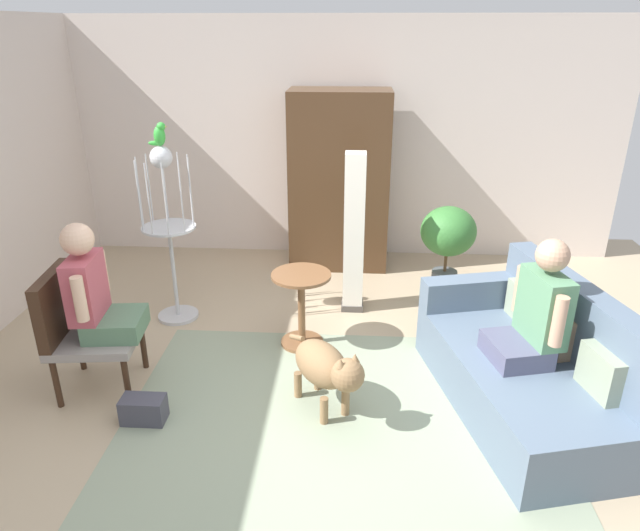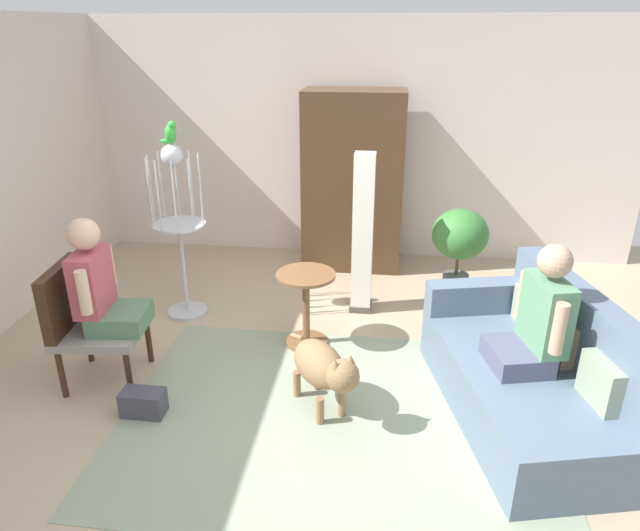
# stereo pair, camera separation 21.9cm
# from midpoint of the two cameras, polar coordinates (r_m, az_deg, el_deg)

# --- Properties ---
(ground_plane) EXTENTS (7.36, 7.36, 0.00)m
(ground_plane) POSITION_cam_midpoint_polar(r_m,az_deg,el_deg) (3.97, 0.76, -14.97)
(ground_plane) COLOR tan
(back_wall) EXTENTS (6.21, 0.12, 2.56)m
(back_wall) POSITION_cam_midpoint_polar(r_m,az_deg,el_deg) (6.35, 4.08, 12.40)
(back_wall) COLOR silver
(back_wall) RESTS_ON ground
(area_rug) EXTENTS (2.87, 2.17, 0.01)m
(area_rug) POSITION_cam_midpoint_polar(r_m,az_deg,el_deg) (3.98, 3.07, -14.89)
(area_rug) COLOR gray
(area_rug) RESTS_ON ground
(couch) EXTENTS (1.27, 1.89, 0.88)m
(couch) POSITION_cam_midpoint_polar(r_m,az_deg,el_deg) (4.14, 22.04, -10.04)
(couch) COLOR slate
(couch) RESTS_ON ground
(armchair) EXTENTS (0.63, 0.63, 0.91)m
(armchair) POSITION_cam_midpoint_polar(r_m,az_deg,el_deg) (4.37, -21.35, -4.79)
(armchair) COLOR #382316
(armchair) RESTS_ON ground
(person_on_couch) EXTENTS (0.50, 0.54, 0.84)m
(person_on_couch) POSITION_cam_midpoint_polar(r_m,az_deg,el_deg) (3.88, 22.61, -5.04)
(person_on_couch) COLOR #51526E
(person_on_armchair) EXTENTS (0.48, 0.53, 0.82)m
(person_on_armchair) POSITION_cam_midpoint_polar(r_m,az_deg,el_deg) (4.21, -19.90, -1.92)
(person_on_armchair) COLOR #517659
(round_end_table) EXTENTS (0.48, 0.48, 0.64)m
(round_end_table) POSITION_cam_midpoint_polar(r_m,az_deg,el_deg) (4.59, -0.04, -3.85)
(round_end_table) COLOR brown
(round_end_table) RESTS_ON ground
(dog) EXTENTS (0.55, 0.71, 0.56)m
(dog) POSITION_cam_midpoint_polar(r_m,az_deg,el_deg) (3.83, 1.99, -10.21)
(dog) COLOR olive
(dog) RESTS_ON ground
(bird_cage_stand) EXTENTS (0.46, 0.46, 1.55)m
(bird_cage_stand) POSITION_cam_midpoint_polar(r_m,az_deg,el_deg) (5.02, -12.81, 4.18)
(bird_cage_stand) COLOR silver
(bird_cage_stand) RESTS_ON ground
(parrot) EXTENTS (0.17, 0.10, 0.19)m
(parrot) POSITION_cam_midpoint_polar(r_m,az_deg,el_deg) (4.83, -13.54, 12.83)
(parrot) COLOR green
(parrot) RESTS_ON bird_cage_stand
(potted_plant) EXTENTS (0.52, 0.52, 0.90)m
(potted_plant) POSITION_cam_midpoint_polar(r_m,az_deg,el_deg) (5.44, 14.98, 2.48)
(potted_plant) COLOR #4C5156
(potted_plant) RESTS_ON ground
(column_lamp) EXTENTS (0.20, 0.20, 1.46)m
(column_lamp) POSITION_cam_midpoint_polar(r_m,az_deg,el_deg) (5.04, 5.56, 2.96)
(column_lamp) COLOR #4C4742
(column_lamp) RESTS_ON ground
(armoire_cabinet) EXTENTS (1.03, 0.56, 1.86)m
(armoire_cabinet) POSITION_cam_midpoint_polar(r_m,az_deg,el_deg) (6.03, 4.40, 8.41)
(armoire_cabinet) COLOR #4C331E
(armoire_cabinet) RESTS_ON ground
(handbag) EXTENTS (0.29, 0.16, 0.18)m
(handbag) POSITION_cam_midpoint_polar(r_m,az_deg,el_deg) (4.09, -15.86, -13.18)
(handbag) COLOR #3F3F4C
(handbag) RESTS_ON ground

